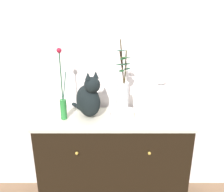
{
  "coord_description": "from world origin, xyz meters",
  "views": [
    {
      "loc": [
        -0.01,
        -1.66,
        1.61
      ],
      "look_at": [
        0.0,
        0.0,
        1.01
      ],
      "focal_mm": 37.23,
      "sensor_mm": 36.0,
      "label": 1
    }
  ],
  "objects_px": {
    "vase_slim_green": "(62,102)",
    "vase_glass_clear": "(121,93)",
    "bowl_porcelain": "(121,114)",
    "jar_lidded_porcelain": "(159,98)",
    "cat_sitting": "(88,98)",
    "sideboard": "(112,162)"
  },
  "relations": [
    {
      "from": "vase_slim_green",
      "to": "vase_glass_clear",
      "type": "bearing_deg",
      "value": 2.86
    },
    {
      "from": "bowl_porcelain",
      "to": "jar_lidded_porcelain",
      "type": "xyz_separation_m",
      "value": [
        0.29,
        0.01,
        0.13
      ]
    },
    {
      "from": "vase_glass_clear",
      "to": "jar_lidded_porcelain",
      "type": "height_order",
      "value": "vase_glass_clear"
    },
    {
      "from": "vase_glass_clear",
      "to": "jar_lidded_porcelain",
      "type": "distance_m",
      "value": 0.29
    },
    {
      "from": "jar_lidded_porcelain",
      "to": "vase_glass_clear",
      "type": "bearing_deg",
      "value": -178.55
    },
    {
      "from": "cat_sitting",
      "to": "vase_glass_clear",
      "type": "distance_m",
      "value": 0.27
    },
    {
      "from": "bowl_porcelain",
      "to": "vase_slim_green",
      "type": "bearing_deg",
      "value": -176.9
    },
    {
      "from": "sideboard",
      "to": "vase_slim_green",
      "type": "distance_m",
      "value": 0.67
    },
    {
      "from": "bowl_porcelain",
      "to": "cat_sitting",
      "type": "bearing_deg",
      "value": 173.44
    },
    {
      "from": "bowl_porcelain",
      "to": "jar_lidded_porcelain",
      "type": "distance_m",
      "value": 0.31
    },
    {
      "from": "sideboard",
      "to": "bowl_porcelain",
      "type": "bearing_deg",
      "value": 3.55
    },
    {
      "from": "vase_slim_green",
      "to": "bowl_porcelain",
      "type": "bearing_deg",
      "value": 3.1
    },
    {
      "from": "vase_slim_green",
      "to": "bowl_porcelain",
      "type": "distance_m",
      "value": 0.46
    },
    {
      "from": "cat_sitting",
      "to": "bowl_porcelain",
      "type": "relative_size",
      "value": 1.99
    },
    {
      "from": "cat_sitting",
      "to": "vase_slim_green",
      "type": "height_order",
      "value": "vase_slim_green"
    },
    {
      "from": "vase_slim_green",
      "to": "jar_lidded_porcelain",
      "type": "bearing_deg",
      "value": 2.31
    },
    {
      "from": "jar_lidded_porcelain",
      "to": "vase_slim_green",
      "type": "bearing_deg",
      "value": -177.69
    },
    {
      "from": "vase_slim_green",
      "to": "vase_glass_clear",
      "type": "xyz_separation_m",
      "value": [
        0.45,
        0.02,
        0.06
      ]
    },
    {
      "from": "sideboard",
      "to": "cat_sitting",
      "type": "bearing_deg",
      "value": 169.71
    },
    {
      "from": "vase_glass_clear",
      "to": "cat_sitting",
      "type": "bearing_deg",
      "value": 173.04
    },
    {
      "from": "cat_sitting",
      "to": "vase_slim_green",
      "type": "xyz_separation_m",
      "value": [
        -0.19,
        -0.05,
        -0.01
      ]
    },
    {
      "from": "sideboard",
      "to": "vase_glass_clear",
      "type": "distance_m",
      "value": 0.62
    }
  ]
}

